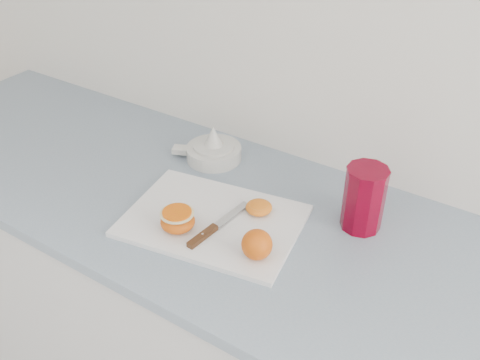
{
  "coord_description": "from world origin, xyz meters",
  "views": [
    {
      "loc": [
        0.51,
        0.88,
        1.65
      ],
      "look_at": [
        -0.05,
        1.73,
        0.96
      ],
      "focal_mm": 40.0,
      "sensor_mm": 36.0,
      "label": 1
    }
  ],
  "objects_px": {
    "cutting_board": "(213,221)",
    "red_tumbler": "(364,201)",
    "citrus_juicer": "(213,150)",
    "counter": "(248,344)",
    "half_orange": "(178,220)"
  },
  "relations": [
    {
      "from": "half_orange",
      "to": "citrus_juicer",
      "type": "xyz_separation_m",
      "value": [
        -0.12,
        0.3,
        -0.01
      ]
    },
    {
      "from": "counter",
      "to": "red_tumbler",
      "type": "xyz_separation_m",
      "value": [
        0.22,
        0.11,
        0.51
      ]
    },
    {
      "from": "red_tumbler",
      "to": "cutting_board",
      "type": "bearing_deg",
      "value": -148.73
    },
    {
      "from": "red_tumbler",
      "to": "citrus_juicer",
      "type": "bearing_deg",
      "value": 173.2
    },
    {
      "from": "cutting_board",
      "to": "counter",
      "type": "bearing_deg",
      "value": 45.13
    },
    {
      "from": "red_tumbler",
      "to": "counter",
      "type": "bearing_deg",
      "value": -153.4
    },
    {
      "from": "citrus_juicer",
      "to": "red_tumbler",
      "type": "distance_m",
      "value": 0.45
    },
    {
      "from": "counter",
      "to": "half_orange",
      "type": "height_order",
      "value": "half_orange"
    },
    {
      "from": "counter",
      "to": "citrus_juicer",
      "type": "xyz_separation_m",
      "value": [
        -0.22,
        0.17,
        0.47
      ]
    },
    {
      "from": "citrus_juicer",
      "to": "counter",
      "type": "bearing_deg",
      "value": -36.99
    },
    {
      "from": "counter",
      "to": "cutting_board",
      "type": "distance_m",
      "value": 0.46
    },
    {
      "from": "half_orange",
      "to": "red_tumbler",
      "type": "relative_size",
      "value": 0.5
    },
    {
      "from": "cutting_board",
      "to": "citrus_juicer",
      "type": "height_order",
      "value": "citrus_juicer"
    },
    {
      "from": "counter",
      "to": "citrus_juicer",
      "type": "distance_m",
      "value": 0.55
    },
    {
      "from": "cutting_board",
      "to": "red_tumbler",
      "type": "height_order",
      "value": "red_tumbler"
    }
  ]
}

